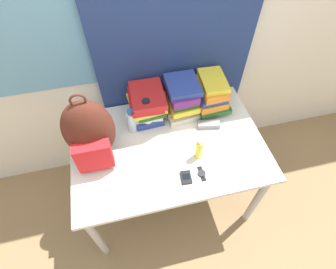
% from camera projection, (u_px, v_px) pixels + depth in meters
% --- Properties ---
extents(ground_plane, '(12.00, 12.00, 0.00)m').
position_uv_depth(ground_plane, '(181.00, 240.00, 1.99)').
color(ground_plane, '#8C704C').
extents(wall_back, '(6.00, 0.06, 2.50)m').
position_uv_depth(wall_back, '(148.00, 23.00, 1.53)').
color(wall_back, silver).
rests_on(wall_back, ground_plane).
extents(curtain_blue, '(1.04, 0.04, 2.50)m').
position_uv_depth(curtain_blue, '(176.00, 25.00, 1.52)').
color(curtain_blue, navy).
rests_on(curtain_blue, ground_plane).
extents(desk, '(1.22, 0.82, 0.70)m').
position_uv_depth(desk, '(168.00, 151.00, 1.74)').
color(desk, silver).
rests_on(desk, ground_plane).
extents(backpack, '(0.29, 0.25, 0.50)m').
position_uv_depth(backpack, '(90.00, 133.00, 1.46)').
color(backpack, '#512319').
rests_on(backpack, desk).
extents(book_stack_left, '(0.24, 0.28, 0.22)m').
position_uv_depth(book_stack_left, '(147.00, 104.00, 1.72)').
color(book_stack_left, navy).
rests_on(book_stack_left, desk).
extents(book_stack_center, '(0.23, 0.27, 0.25)m').
position_uv_depth(book_stack_center, '(181.00, 98.00, 1.75)').
color(book_stack_center, silver).
rests_on(book_stack_center, desk).
extents(book_stack_right, '(0.23, 0.29, 0.24)m').
position_uv_depth(book_stack_right, '(210.00, 94.00, 1.79)').
color(book_stack_right, '#6B2370').
rests_on(book_stack_right, desk).
extents(water_bottle, '(0.06, 0.06, 0.18)m').
position_uv_depth(water_bottle, '(132.00, 121.00, 1.68)').
color(water_bottle, silver).
rests_on(water_bottle, desk).
extents(sports_bottle, '(0.08, 0.08, 0.23)m').
position_uv_depth(sports_bottle, '(147.00, 114.00, 1.69)').
color(sports_bottle, white).
rests_on(sports_bottle, desk).
extents(sunscreen_bottle, '(0.05, 0.05, 0.16)m').
position_uv_depth(sunscreen_bottle, '(199.00, 149.00, 1.56)').
color(sunscreen_bottle, yellow).
rests_on(sunscreen_bottle, desk).
extents(cell_phone, '(0.07, 0.09, 0.02)m').
position_uv_depth(cell_phone, '(186.00, 177.00, 1.52)').
color(cell_phone, black).
rests_on(cell_phone, desk).
extents(sunglasses_case, '(0.16, 0.08, 0.04)m').
position_uv_depth(sunglasses_case, '(209.00, 125.00, 1.75)').
color(sunglasses_case, gray).
rests_on(sunglasses_case, desk).
extents(wristwatch, '(0.05, 0.10, 0.01)m').
position_uv_depth(wristwatch, '(202.00, 173.00, 1.54)').
color(wristwatch, black).
rests_on(wristwatch, desk).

